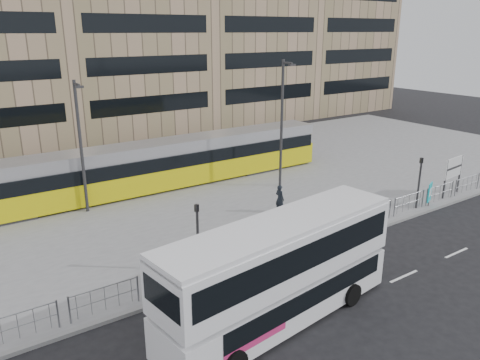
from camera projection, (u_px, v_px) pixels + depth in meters
ground at (307, 254)px, 22.46m from camera, size 120.00×120.00×0.00m
plaza at (188, 187)px, 31.86m from camera, size 64.00×24.00×0.15m
kerb at (307, 252)px, 22.47m from camera, size 64.00×0.25×0.17m
building_row at (90, 2)px, 46.25m from camera, size 70.40×18.40×31.20m
pedestrian_barrier at (331, 222)px, 23.62m from camera, size 32.07×0.07×1.10m
road_markings at (389, 283)px, 19.85m from camera, size 62.00×0.12×0.01m
double_decker_bus at (281, 269)px, 16.69m from camera, size 10.03×3.40×3.93m
tram at (147, 167)px, 30.49m from camera, size 26.71×2.75×3.15m
station_sign at (454, 169)px, 29.49m from camera, size 2.16×0.32×2.49m
ad_panel at (430, 193)px, 27.90m from camera, size 0.73×0.35×1.44m
pedestrian at (280, 199)px, 26.96m from camera, size 0.48×0.65×1.64m
traffic_light_west at (198, 229)px, 20.02m from camera, size 0.20×0.23×3.10m
traffic_light_east at (420, 176)px, 27.21m from camera, size 0.17×0.21×3.10m
lamp_post_west at (81, 142)px, 26.03m from camera, size 0.45×1.04×7.56m
lamp_post_east at (282, 119)px, 30.42m from camera, size 0.45×1.04×8.35m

